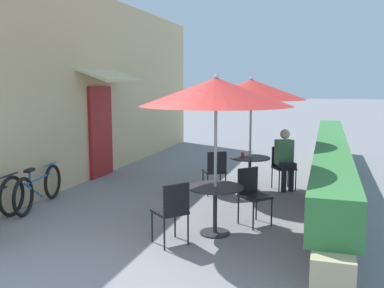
# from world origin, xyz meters

# --- Properties ---
(ground_plane) EXTENTS (120.00, 120.00, 0.00)m
(ground_plane) POSITION_xyz_m (0.00, 0.00, 0.00)
(ground_plane) COLOR gray
(cafe_facade_wall) EXTENTS (0.98, 11.23, 4.20)m
(cafe_facade_wall) POSITION_xyz_m (-2.54, 5.48, 2.09)
(cafe_facade_wall) COLOR #D6B784
(cafe_facade_wall) RESTS_ON ground_plane
(planter_hedge) EXTENTS (0.60, 10.23, 1.01)m
(planter_hedge) POSITION_xyz_m (2.75, 5.52, 0.54)
(planter_hedge) COLOR tan
(planter_hedge) RESTS_ON ground_plane
(patio_table_near) EXTENTS (0.81, 0.81, 0.70)m
(patio_table_near) POSITION_xyz_m (1.15, 2.04, 0.52)
(patio_table_near) COLOR #28282D
(patio_table_near) RESTS_ON ground_plane
(patio_umbrella_near) EXTENTS (2.15, 2.15, 2.29)m
(patio_umbrella_near) POSITION_xyz_m (1.15, 2.04, 2.05)
(patio_umbrella_near) COLOR #B7B7BC
(patio_umbrella_near) RESTS_ON ground_plane
(cafe_chair_near_left) EXTENTS (0.56, 0.56, 0.87)m
(cafe_chair_near_left) POSITION_xyz_m (1.58, 2.65, 0.52)
(cafe_chair_near_left) COLOR black
(cafe_chair_near_left) RESTS_ON ground_plane
(cafe_chair_near_right) EXTENTS (0.56, 0.56, 0.87)m
(cafe_chair_near_right) POSITION_xyz_m (0.71, 1.43, 0.52)
(cafe_chair_near_right) COLOR black
(cafe_chair_near_right) RESTS_ON ground_plane
(patio_table_mid) EXTENTS (0.81, 0.81, 0.70)m
(patio_table_mid) POSITION_xyz_m (1.20, 4.63, 0.52)
(patio_table_mid) COLOR #28282D
(patio_table_mid) RESTS_ON ground_plane
(patio_umbrella_mid) EXTENTS (2.15, 2.15, 2.29)m
(patio_umbrella_mid) POSITION_xyz_m (1.20, 4.63, 2.05)
(patio_umbrella_mid) COLOR #B7B7BC
(patio_umbrella_mid) RESTS_ON ground_plane
(cafe_chair_mid_left) EXTENTS (0.55, 0.55, 0.87)m
(cafe_chair_mid_left) POSITION_xyz_m (1.80, 5.08, 0.52)
(cafe_chair_mid_left) COLOR black
(cafe_chair_mid_left) RESTS_ON ground_plane
(seated_patron_mid_left) EXTENTS (0.48, 0.51, 1.25)m
(seated_patron_mid_left) POSITION_xyz_m (1.86, 4.98, 0.69)
(seated_patron_mid_left) COLOR #23232D
(seated_patron_mid_left) RESTS_ON ground_plane
(cafe_chair_mid_right) EXTENTS (0.55, 0.55, 0.87)m
(cafe_chair_mid_right) POSITION_xyz_m (0.60, 4.19, 0.52)
(cafe_chair_mid_right) COLOR black
(cafe_chair_mid_right) RESTS_ON ground_plane
(coffee_cup_mid) EXTENTS (0.07, 0.07, 0.09)m
(coffee_cup_mid) POSITION_xyz_m (1.05, 4.62, 0.75)
(coffee_cup_mid) COLOR #B73D3D
(coffee_cup_mid) RESTS_ON patio_table_mid
(bicycle_second) EXTENTS (0.39, 1.74, 0.74)m
(bicycle_second) POSITION_xyz_m (-2.17, 2.44, 0.34)
(bicycle_second) COLOR black
(bicycle_second) RESTS_ON ground_plane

